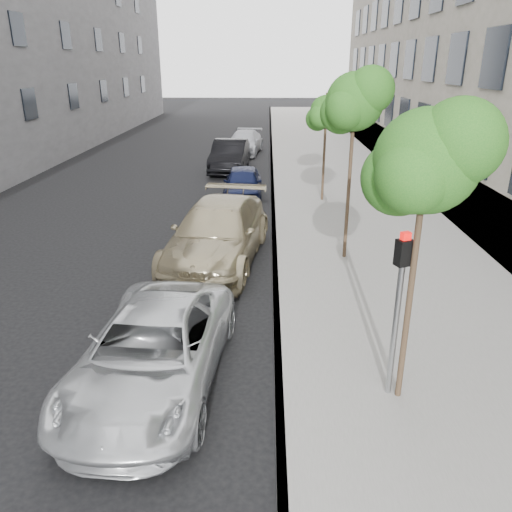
{
  "coord_description": "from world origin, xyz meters",
  "views": [
    {
      "loc": [
        0.94,
        -5.64,
        5.45
      ],
      "look_at": [
        0.7,
        4.49,
        1.5
      ],
      "focal_mm": 35.0,
      "sensor_mm": 36.0,
      "label": 1
    }
  ],
  "objects_px": {
    "tree_mid": "(356,102)",
    "sedan_black": "(230,156)",
    "tree_far": "(327,112)",
    "suv": "(218,233)",
    "sedan_blue": "(243,183)",
    "signal_pole": "(399,296)",
    "minivan": "(153,351)",
    "tree_near": "(429,161)",
    "sedan_rear": "(244,143)"
  },
  "relations": [
    {
      "from": "signal_pole",
      "to": "minivan",
      "type": "height_order",
      "value": "signal_pole"
    },
    {
      "from": "tree_far",
      "to": "minivan",
      "type": "relative_size",
      "value": 0.86
    },
    {
      "from": "tree_near",
      "to": "tree_mid",
      "type": "xyz_separation_m",
      "value": [
        -0.0,
        6.5,
        0.35
      ]
    },
    {
      "from": "suv",
      "to": "sedan_black",
      "type": "relative_size",
      "value": 1.19
    },
    {
      "from": "sedan_blue",
      "to": "signal_pole",
      "type": "bearing_deg",
      "value": -77.72
    },
    {
      "from": "sedan_black",
      "to": "sedan_rear",
      "type": "height_order",
      "value": "sedan_black"
    },
    {
      "from": "tree_mid",
      "to": "suv",
      "type": "relative_size",
      "value": 0.9
    },
    {
      "from": "tree_near",
      "to": "minivan",
      "type": "distance_m",
      "value": 5.5
    },
    {
      "from": "tree_mid",
      "to": "signal_pole",
      "type": "height_order",
      "value": "tree_mid"
    },
    {
      "from": "sedan_black",
      "to": "tree_far",
      "type": "bearing_deg",
      "value": -52.98
    },
    {
      "from": "minivan",
      "to": "suv",
      "type": "xyz_separation_m",
      "value": [
        0.57,
        6.05,
        0.15
      ]
    },
    {
      "from": "tree_far",
      "to": "minivan",
      "type": "height_order",
      "value": "tree_far"
    },
    {
      "from": "tree_mid",
      "to": "tree_far",
      "type": "height_order",
      "value": "tree_mid"
    },
    {
      "from": "tree_far",
      "to": "tree_near",
      "type": "bearing_deg",
      "value": -90.0
    },
    {
      "from": "sedan_blue",
      "to": "sedan_rear",
      "type": "bearing_deg",
      "value": 91.48
    },
    {
      "from": "tree_far",
      "to": "suv",
      "type": "relative_size",
      "value": 0.74
    },
    {
      "from": "tree_far",
      "to": "sedan_rear",
      "type": "xyz_separation_m",
      "value": [
        -3.77,
        11.8,
        -2.95
      ]
    },
    {
      "from": "sedan_blue",
      "to": "sedan_black",
      "type": "xyz_separation_m",
      "value": [
        -0.97,
        5.71,
        0.14
      ]
    },
    {
      "from": "tree_near",
      "to": "sedan_black",
      "type": "bearing_deg",
      "value": 102.52
    },
    {
      "from": "sedan_rear",
      "to": "tree_near",
      "type": "bearing_deg",
      "value": -74.56
    },
    {
      "from": "signal_pole",
      "to": "sedan_rear",
      "type": "height_order",
      "value": "signal_pole"
    },
    {
      "from": "sedan_black",
      "to": "sedan_rear",
      "type": "relative_size",
      "value": 1.02
    },
    {
      "from": "tree_near",
      "to": "signal_pole",
      "type": "relative_size",
      "value": 1.69
    },
    {
      "from": "tree_far",
      "to": "suv",
      "type": "distance_m",
      "value": 8.04
    },
    {
      "from": "sedan_blue",
      "to": "sedan_rear",
      "type": "xyz_separation_m",
      "value": [
        -0.45,
        11.17,
        0.03
      ]
    },
    {
      "from": "minivan",
      "to": "sedan_rear",
      "type": "xyz_separation_m",
      "value": [
        0.51,
        24.41,
        -0.0
      ]
    },
    {
      "from": "tree_near",
      "to": "sedan_blue",
      "type": "relative_size",
      "value": 1.24
    },
    {
      "from": "tree_far",
      "to": "sedan_black",
      "type": "distance_m",
      "value": 8.17
    },
    {
      "from": "sedan_black",
      "to": "sedan_blue",
      "type": "bearing_deg",
      "value": -77.48
    },
    {
      "from": "minivan",
      "to": "sedan_black",
      "type": "xyz_separation_m",
      "value": [
        -0.01,
        18.95,
        0.11
      ]
    },
    {
      "from": "signal_pole",
      "to": "suv",
      "type": "distance_m",
      "value": 7.36
    },
    {
      "from": "suv",
      "to": "sedan_blue",
      "type": "relative_size",
      "value": 1.49
    },
    {
      "from": "minivan",
      "to": "sedan_rear",
      "type": "bearing_deg",
      "value": 93.06
    },
    {
      "from": "sedan_blue",
      "to": "sedan_black",
      "type": "bearing_deg",
      "value": 98.82
    },
    {
      "from": "signal_pole",
      "to": "sedan_rear",
      "type": "xyz_separation_m",
      "value": [
        -3.6,
        24.73,
        -1.27
      ]
    },
    {
      "from": "tree_near",
      "to": "tree_mid",
      "type": "distance_m",
      "value": 6.51
    },
    {
      "from": "tree_mid",
      "to": "sedan_rear",
      "type": "height_order",
      "value": "tree_mid"
    },
    {
      "from": "minivan",
      "to": "signal_pole",
      "type": "bearing_deg",
      "value": -0.14
    },
    {
      "from": "signal_pole",
      "to": "minivan",
      "type": "distance_m",
      "value": 4.31
    },
    {
      "from": "suv",
      "to": "sedan_black",
      "type": "height_order",
      "value": "suv"
    },
    {
      "from": "tree_mid",
      "to": "sedan_black",
      "type": "height_order",
      "value": "tree_mid"
    },
    {
      "from": "tree_near",
      "to": "tree_far",
      "type": "relative_size",
      "value": 1.13
    },
    {
      "from": "sedan_black",
      "to": "signal_pole",
      "type": "bearing_deg",
      "value": -75.04
    },
    {
      "from": "tree_mid",
      "to": "sedan_black",
      "type": "bearing_deg",
      "value": 108.5
    },
    {
      "from": "signal_pole",
      "to": "sedan_blue",
      "type": "bearing_deg",
      "value": 80.9
    },
    {
      "from": "tree_near",
      "to": "minivan",
      "type": "xyz_separation_m",
      "value": [
        -4.28,
        0.39,
        -3.44
      ]
    },
    {
      "from": "tree_near",
      "to": "minivan",
      "type": "relative_size",
      "value": 0.97
    },
    {
      "from": "signal_pole",
      "to": "sedan_rear",
      "type": "distance_m",
      "value": 25.02
    },
    {
      "from": "tree_near",
      "to": "minivan",
      "type": "height_order",
      "value": "tree_near"
    },
    {
      "from": "tree_near",
      "to": "tree_mid",
      "type": "bearing_deg",
      "value": 90.0
    }
  ]
}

